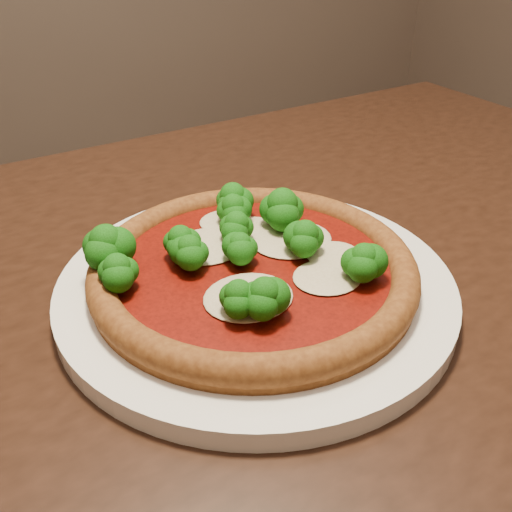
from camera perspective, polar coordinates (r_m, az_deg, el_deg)
name	(u,v)px	position (r m, az deg, el deg)	size (l,w,h in m)	color
floor	(300,500)	(1.28, 4.42, -23.12)	(4.00, 4.00, 0.00)	black
dining_table	(223,356)	(0.59, -3.27, -9.96)	(1.36, 0.85, 0.75)	black
plate	(256,286)	(0.51, 0.00, -2.97)	(0.35, 0.35, 0.02)	white
pizza	(249,262)	(0.49, -0.69, -0.59)	(0.28, 0.28, 0.06)	brown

